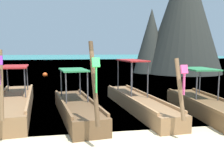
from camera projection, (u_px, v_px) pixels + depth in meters
name	position (u px, v px, depth m)	size (l,w,h in m)	color
ground	(135.00, 148.00, 6.46)	(120.00, 120.00, 0.00)	beige
sea_water	(73.00, 59.00, 66.24)	(120.00, 120.00, 0.00)	teal
longtail_boat_violet_ribbon	(15.00, 103.00, 10.10)	(1.89, 6.86, 2.54)	olive
longtail_boat_green_ribbon	(77.00, 108.00, 9.35)	(1.81, 5.86, 2.77)	brown
longtail_boat_pink_ribbon	(138.00, 102.00, 10.48)	(1.53, 6.95, 2.30)	olive
longtail_boat_orange_ribbon	(205.00, 105.00, 9.91)	(1.62, 5.78, 2.46)	brown
karst_rock	(181.00, 16.00, 26.57)	(9.43, 8.33, 12.80)	#2D302B
mooring_buoy_near	(45.00, 75.00, 22.89)	(0.45, 0.45, 0.45)	#EA5119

